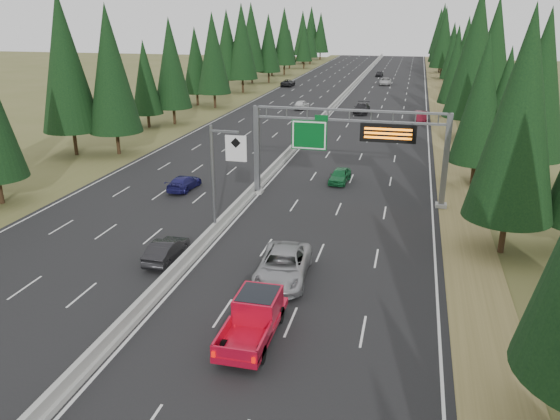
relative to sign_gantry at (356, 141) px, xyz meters
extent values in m
cube|color=black|center=(-8.92, 45.12, -5.23)|extent=(32.00, 260.00, 0.08)
cube|color=olive|center=(8.88, 45.12, -5.24)|extent=(3.60, 260.00, 0.06)
cube|color=brown|center=(-26.72, 45.12, -5.24)|extent=(3.60, 260.00, 0.06)
cube|color=gray|center=(-8.92, 45.12, -5.04)|extent=(0.70, 260.00, 0.30)
cube|color=gray|center=(-8.92, 45.12, -4.64)|extent=(0.30, 260.00, 0.60)
cube|color=slate|center=(-8.57, 0.12, -1.29)|extent=(0.45, 0.45, 7.80)
cube|color=gray|center=(-8.57, 0.12, -5.04)|extent=(0.90, 0.90, 0.30)
cube|color=slate|center=(7.28, 0.12, -1.29)|extent=(0.45, 0.45, 7.80)
cube|color=gray|center=(7.28, 0.12, -5.04)|extent=(0.90, 0.90, 0.30)
cube|color=slate|center=(-0.64, 0.12, 2.53)|extent=(15.85, 0.35, 0.16)
cube|color=slate|center=(-0.64, 0.12, 1.69)|extent=(15.85, 0.35, 0.16)
cube|color=#054C19|center=(-3.92, -0.13, 0.36)|extent=(3.00, 0.10, 2.50)
cube|color=silver|center=(-3.92, -0.19, 0.36)|extent=(2.85, 0.02, 2.35)
cube|color=#054C19|center=(-2.92, -0.13, 1.86)|extent=(1.10, 0.10, 0.45)
cube|color=black|center=(2.58, -0.18, 0.86)|extent=(4.50, 0.40, 1.50)
cube|color=orange|center=(2.58, -0.40, 1.21)|extent=(3.80, 0.02, 0.18)
cube|color=orange|center=(2.58, -0.40, 0.86)|extent=(3.80, 0.02, 0.18)
cube|color=orange|center=(2.58, -0.40, 0.51)|extent=(3.80, 0.02, 0.18)
cylinder|color=slate|center=(-8.92, -9.88, -1.19)|extent=(0.20, 0.20, 8.00)
cube|color=gray|center=(-8.92, -9.88, -5.09)|extent=(0.50, 0.50, 0.20)
cube|color=slate|center=(-7.92, -9.88, 2.41)|extent=(2.00, 0.15, 0.15)
cube|color=silver|center=(-7.12, -10.00, 1.31)|extent=(1.50, 0.06, 1.80)
cylinder|color=black|center=(10.92, -8.22, -3.99)|extent=(0.40, 0.40, 2.55)
cone|color=black|center=(10.92, -8.22, 3.98)|extent=(5.74, 5.74, 13.40)
cylinder|color=black|center=(10.36, 7.70, -4.17)|extent=(0.40, 0.40, 2.20)
cone|color=black|center=(10.36, 7.70, 2.69)|extent=(4.94, 4.94, 11.53)
cylinder|color=black|center=(15.31, 9.14, -3.99)|extent=(0.40, 0.40, 2.55)
cone|color=black|center=(15.31, 9.14, 3.97)|extent=(5.73, 5.73, 13.38)
cylinder|color=black|center=(11.25, 27.90, -3.79)|extent=(0.40, 0.40, 2.95)
cone|color=black|center=(11.25, 27.90, 5.43)|extent=(6.64, 6.64, 15.50)
cylinder|color=black|center=(15.11, 26.28, -4.32)|extent=(0.40, 0.40, 1.89)
cone|color=black|center=(15.11, 26.28, 1.59)|extent=(4.25, 4.25, 9.93)
cylinder|color=black|center=(10.20, 45.63, -4.24)|extent=(0.40, 0.40, 2.07)
cone|color=black|center=(10.20, 45.63, 2.22)|extent=(4.65, 4.65, 10.84)
cylinder|color=black|center=(15.37, 44.79, -3.85)|extent=(0.40, 0.40, 2.84)
cone|color=black|center=(15.37, 44.79, 5.04)|extent=(6.40, 6.40, 14.93)
cylinder|color=black|center=(11.29, 62.65, -4.28)|extent=(0.40, 0.40, 1.98)
cone|color=black|center=(11.29, 62.65, 1.90)|extent=(4.45, 4.45, 10.39)
cylinder|color=black|center=(14.11, 63.53, -4.30)|extent=(0.40, 0.40, 1.94)
cone|color=black|center=(14.11, 63.53, 1.77)|extent=(4.37, 4.37, 10.19)
cylinder|color=black|center=(11.59, 81.88, -4.28)|extent=(0.40, 0.40, 1.98)
cone|color=black|center=(11.59, 81.88, 1.92)|extent=(4.46, 4.46, 10.42)
cylinder|color=black|center=(15.62, 78.97, -4.07)|extent=(0.40, 0.40, 2.39)
cone|color=black|center=(15.62, 78.97, 3.41)|extent=(5.38, 5.38, 12.56)
cylinder|color=black|center=(10.30, 99.95, -3.91)|extent=(0.40, 0.40, 2.72)
cone|color=black|center=(10.30, 99.95, 4.57)|extent=(6.11, 6.11, 14.26)
cylinder|color=black|center=(15.66, 99.11, -4.07)|extent=(0.40, 0.40, 2.39)
cone|color=black|center=(15.66, 99.11, 3.40)|extent=(5.38, 5.38, 12.56)
cylinder|color=black|center=(10.37, 115.10, -3.83)|extent=(0.40, 0.40, 2.88)
cone|color=black|center=(10.37, 115.10, 5.19)|extent=(6.49, 6.49, 15.14)
cylinder|color=black|center=(14.70, 116.26, -4.26)|extent=(0.40, 0.40, 2.02)
cone|color=black|center=(14.70, 116.26, 2.06)|extent=(4.55, 4.55, 10.62)
cylinder|color=black|center=(10.69, 132.88, -4.24)|extent=(0.40, 0.40, 2.06)
cone|color=black|center=(10.69, 132.88, 2.18)|extent=(4.63, 4.63, 10.79)
cylinder|color=black|center=(15.71, 132.95, -4.36)|extent=(0.40, 0.40, 1.81)
cone|color=black|center=(15.71, 132.95, 1.30)|extent=(4.08, 4.08, 9.51)
cylinder|color=black|center=(10.73, 150.35, -3.90)|extent=(0.40, 0.40, 2.74)
cone|color=black|center=(10.73, 150.35, 4.66)|extent=(6.16, 6.16, 14.38)
cylinder|color=black|center=(15.49, 153.03, -4.24)|extent=(0.40, 0.40, 2.06)
cone|color=black|center=(15.49, 153.03, 2.22)|extent=(4.65, 4.65, 10.84)
cylinder|color=black|center=(-29.02, -7.52, -4.13)|extent=(0.40, 0.40, 2.28)
cylinder|color=black|center=(-28.04, 10.41, -3.95)|extent=(0.40, 0.40, 2.63)
cone|color=black|center=(-28.04, 10.41, 4.26)|extent=(5.92, 5.92, 13.80)
cylinder|color=black|center=(-32.72, 9.14, -3.85)|extent=(0.40, 0.40, 2.84)
cone|color=black|center=(-32.72, 9.14, 5.04)|extent=(6.40, 6.40, 14.93)
cylinder|color=black|center=(-29.42, 28.97, -4.07)|extent=(0.40, 0.40, 2.39)
cone|color=black|center=(-29.42, 28.97, 3.39)|extent=(5.38, 5.38, 12.54)
cylinder|color=black|center=(-31.95, 25.83, -4.31)|extent=(0.40, 0.40, 1.92)
cone|color=black|center=(-31.95, 25.83, 1.70)|extent=(4.32, 4.32, 10.09)
cylinder|color=black|center=(-28.69, 44.08, -4.01)|extent=(0.40, 0.40, 2.51)
cone|color=black|center=(-28.69, 44.08, 3.83)|extent=(5.65, 5.65, 13.18)
cylinder|color=black|center=(-32.71, 46.21, -4.20)|extent=(0.40, 0.40, 2.13)
cone|color=black|center=(-32.71, 46.21, 2.45)|extent=(4.79, 4.79, 11.18)
cylinder|color=black|center=(-29.86, 63.80, -3.88)|extent=(0.40, 0.40, 2.78)
cone|color=black|center=(-29.86, 63.80, 4.81)|extent=(6.26, 6.26, 14.60)
cylinder|color=black|center=(-33.01, 63.89, -3.97)|extent=(0.40, 0.40, 2.60)
cone|color=black|center=(-33.01, 63.89, 4.15)|extent=(5.84, 5.84, 13.64)
cylinder|color=black|center=(-29.12, 81.74, -4.04)|extent=(0.40, 0.40, 2.47)
cone|color=black|center=(-29.12, 81.74, 3.67)|extent=(5.55, 5.55, 12.95)
cylinder|color=black|center=(-32.54, 79.50, -3.84)|extent=(0.40, 0.40, 2.85)
cone|color=black|center=(-32.54, 79.50, 5.07)|extent=(6.42, 6.42, 14.98)
cylinder|color=black|center=(-29.42, 98.76, -3.91)|extent=(0.40, 0.40, 2.71)
cone|color=black|center=(-29.42, 98.76, 4.57)|extent=(6.11, 6.11, 14.25)
cylinder|color=black|center=(-32.25, 96.70, -4.33)|extent=(0.40, 0.40, 1.89)
cone|color=black|center=(-32.25, 96.70, 1.57)|extent=(4.25, 4.25, 9.91)
cylinder|color=black|center=(-27.96, 117.72, -4.19)|extent=(0.40, 0.40, 2.16)
cone|color=black|center=(-27.96, 117.72, 2.55)|extent=(4.85, 4.85, 11.32)
cylinder|color=black|center=(-32.17, 117.16, -4.37)|extent=(0.40, 0.40, 1.79)
cone|color=black|center=(-32.17, 117.16, 1.22)|extent=(4.03, 4.03, 9.40)
cylinder|color=black|center=(-28.98, 132.92, -4.19)|extent=(0.40, 0.40, 2.16)
cone|color=black|center=(-28.98, 132.92, 2.55)|extent=(4.85, 4.85, 11.33)
cylinder|color=black|center=(-32.06, 135.58, -3.96)|extent=(0.40, 0.40, 2.62)
cone|color=black|center=(-32.06, 135.58, 4.24)|extent=(5.90, 5.90, 13.77)
cylinder|color=black|center=(-28.85, 151.03, -4.00)|extent=(0.40, 0.40, 2.54)
cone|color=black|center=(-28.85, 151.03, 3.95)|extent=(5.72, 5.72, 13.35)
cylinder|color=black|center=(-32.46, 152.66, -3.84)|extent=(0.40, 0.40, 2.86)
cone|color=black|center=(-32.46, 152.66, 5.10)|extent=(6.43, 6.43, 15.01)
imported|color=#99999D|center=(-2.44, -15.73, -4.31)|extent=(3.34, 6.53, 1.77)
cylinder|color=black|center=(-3.33, -24.14, -4.75)|extent=(0.33, 0.87, 0.87)
cylinder|color=black|center=(-1.48, -24.14, -4.75)|extent=(0.33, 0.87, 0.87)
cylinder|color=black|center=(-3.33, -20.54, -4.75)|extent=(0.33, 0.87, 0.87)
cylinder|color=black|center=(-1.48, -20.54, -4.75)|extent=(0.33, 0.87, 0.87)
cube|color=#B80B25|center=(-2.40, -22.29, -4.59)|extent=(2.18, 6.10, 0.33)
cube|color=#B80B25|center=(-2.40, -21.31, -3.83)|extent=(2.07, 2.40, 1.20)
cube|color=black|center=(-2.40, -21.31, -3.50)|extent=(1.85, 2.07, 0.60)
cube|color=#B80B25|center=(-3.44, -23.92, -4.21)|extent=(0.11, 2.61, 0.65)
cube|color=#B80B25|center=(-1.37, -23.92, -4.21)|extent=(0.11, 2.61, 0.65)
cube|color=#B80B25|center=(-2.40, -25.23, -4.21)|extent=(2.18, 0.11, 0.65)
imported|color=#176533|center=(-1.86, 5.12, -4.50)|extent=(1.97, 4.16, 1.38)
imported|color=#5E0D1A|center=(5.58, 38.61, -4.40)|extent=(1.73, 4.80, 1.57)
imported|color=black|center=(-3.69, 44.09, -4.37)|extent=(2.39, 5.67, 1.63)
imported|color=#BBBBBB|center=(-2.23, 83.55, -4.43)|extent=(2.54, 5.49, 1.52)
imported|color=black|center=(-4.78, 100.61, -4.49)|extent=(1.81, 4.15, 1.39)
imported|color=black|center=(-10.42, -14.89, -4.47)|extent=(1.54, 4.34, 1.43)
imported|color=navy|center=(-15.36, -0.46, -4.54)|extent=(2.06, 4.57, 1.30)
imported|color=silver|center=(-13.96, 46.01, -4.43)|extent=(2.15, 4.58, 1.52)
imported|color=#222325|center=(-23.10, 75.71, -4.44)|extent=(2.50, 5.38, 1.49)
camera|label=1|loc=(4.41, -44.58, 9.93)|focal=35.00mm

